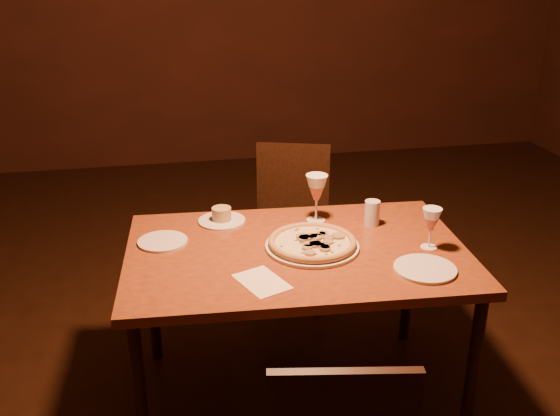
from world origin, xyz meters
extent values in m
cube|color=brown|center=(-0.13, 0.19, 0.68)|extent=(1.35, 0.91, 0.04)
cylinder|color=black|center=(-0.74, -0.13, 0.33)|extent=(0.05, 0.05, 0.66)
cylinder|color=black|center=(-0.70, 0.59, 0.33)|extent=(0.05, 0.05, 0.66)
cylinder|color=black|center=(0.44, -0.21, 0.33)|extent=(0.05, 0.05, 0.66)
cylinder|color=black|center=(0.49, 0.51, 0.33)|extent=(0.05, 0.05, 0.66)
cube|color=black|center=(0.02, 1.01, 0.42)|extent=(0.49, 0.49, 0.04)
cube|color=black|center=(0.08, 1.19, 0.63)|extent=(0.38, 0.15, 0.37)
cylinder|color=black|center=(-0.18, 0.91, 0.20)|extent=(0.03, 0.03, 0.40)
cylinder|color=black|center=(-0.08, 1.21, 0.20)|extent=(0.03, 0.03, 0.40)
cylinder|color=black|center=(0.12, 0.81, 0.20)|extent=(0.03, 0.03, 0.40)
cylinder|color=black|center=(0.22, 1.12, 0.20)|extent=(0.03, 0.03, 0.40)
cylinder|color=silver|center=(-0.07, 0.19, 0.70)|extent=(0.36, 0.36, 0.01)
cylinder|color=beige|center=(-0.07, 0.19, 0.71)|extent=(0.33, 0.33, 0.01)
torus|color=tan|center=(-0.07, 0.19, 0.72)|extent=(0.34, 0.34, 0.03)
cylinder|color=silver|center=(-0.38, 0.51, 0.70)|extent=(0.20, 0.20, 0.01)
cylinder|color=tan|center=(-0.38, 0.51, 0.73)|extent=(0.08, 0.08, 0.05)
cylinder|color=silver|center=(0.23, 0.36, 0.75)|extent=(0.06, 0.06, 0.11)
cylinder|color=silver|center=(-0.63, 0.35, 0.70)|extent=(0.19, 0.19, 0.01)
cylinder|color=silver|center=(0.28, -0.07, 0.70)|extent=(0.22, 0.22, 0.01)
cube|color=silver|center=(-0.30, -0.04, 0.70)|extent=(0.20, 0.23, 0.00)
camera|label=1|loc=(-0.61, -1.90, 1.75)|focal=40.00mm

